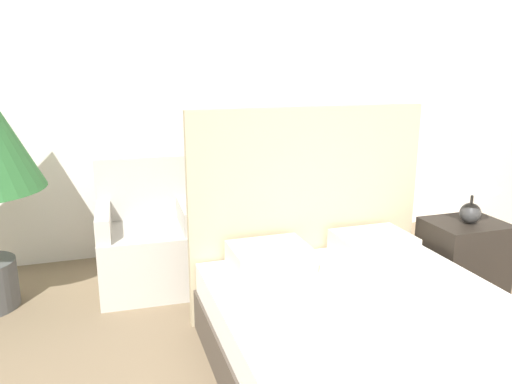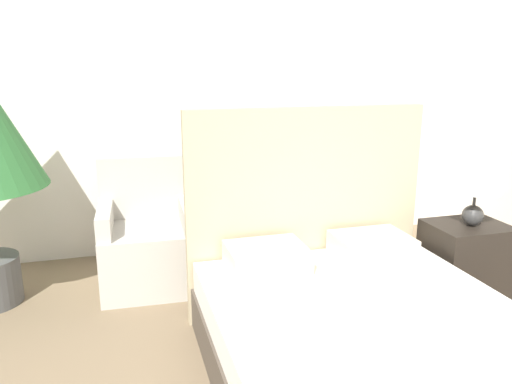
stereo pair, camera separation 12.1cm
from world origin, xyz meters
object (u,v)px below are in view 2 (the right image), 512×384
at_px(bed, 371,344).
at_px(nightstand, 464,264).
at_px(armchair_near_window_left, 149,248).
at_px(armchair_near_window_right, 274,236).
at_px(side_table, 214,252).
at_px(table_lamp, 477,177).

relative_size(bed, nightstand, 3.60).
bearing_deg(nightstand, armchair_near_window_left, 157.24).
height_order(bed, armchair_near_window_left, bed).
distance_m(armchair_near_window_right, nightstand, 1.41).
bearing_deg(nightstand, armchair_near_window_right, 141.57).
relative_size(nightstand, side_table, 1.34).
bearing_deg(table_lamp, armchair_near_window_left, 156.66).
bearing_deg(nightstand, table_lamp, -87.80).
bearing_deg(side_table, armchair_near_window_left, -179.54).
height_order(bed, armchair_near_window_right, bed).
bearing_deg(armchair_near_window_right, table_lamp, -35.72).
bearing_deg(armchair_near_window_right, nightstand, -34.94).
bearing_deg(side_table, nightstand, -28.85).
bearing_deg(armchair_near_window_left, bed, -55.52).
relative_size(bed, armchair_near_window_right, 2.20).
height_order(armchair_near_window_left, armchair_near_window_right, same).
distance_m(armchair_near_window_right, side_table, 0.50).
xyz_separation_m(table_lamp, side_table, (-1.60, 0.90, -0.69)).
distance_m(armchair_near_window_right, table_lamp, 1.55).
xyz_separation_m(bed, armchair_near_window_right, (-0.01, 1.58, 0.03)).
relative_size(nightstand, table_lamp, 1.20).
bearing_deg(bed, armchair_near_window_right, 90.27).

